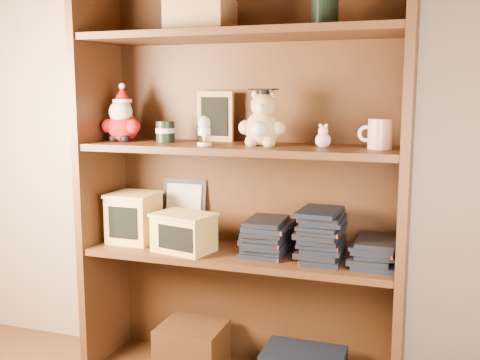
% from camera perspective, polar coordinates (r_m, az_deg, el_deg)
% --- Properties ---
extents(bookcase, '(1.20, 0.35, 1.60)m').
position_cam_1_polar(bookcase, '(2.11, 0.37, -0.90)').
color(bookcase, '#4C2B15').
rests_on(bookcase, ground).
extents(shelf_lower, '(1.14, 0.33, 0.02)m').
position_cam_1_polar(shelf_lower, '(2.12, 0.00, -7.56)').
color(shelf_lower, '#4C2B15').
rests_on(shelf_lower, ground).
extents(shelf_upper, '(1.14, 0.33, 0.02)m').
position_cam_1_polar(shelf_upper, '(2.04, 0.00, 3.26)').
color(shelf_upper, '#4C2B15').
rests_on(shelf_upper, ground).
extents(santa_plush, '(0.16, 0.12, 0.23)m').
position_cam_1_polar(santa_plush, '(2.23, -11.89, 6.03)').
color(santa_plush, '#A50F0F').
rests_on(santa_plush, shelf_upper).
extents(teachers_tin, '(0.07, 0.07, 0.08)m').
position_cam_1_polar(teachers_tin, '(2.15, -7.59, 4.90)').
color(teachers_tin, black).
rests_on(teachers_tin, shelf_upper).
extents(chalkboard_plaque, '(0.15, 0.08, 0.19)m').
position_cam_1_polar(chalkboard_plaque, '(2.19, -2.52, 6.38)').
color(chalkboard_plaque, '#9E7547').
rests_on(chalkboard_plaque, shelf_upper).
extents(egg_cup, '(0.05, 0.05, 0.11)m').
position_cam_1_polar(egg_cup, '(2.01, -3.66, 5.14)').
color(egg_cup, white).
rests_on(egg_cup, shelf_upper).
extents(grad_teddy_bear, '(0.17, 0.15, 0.21)m').
position_cam_1_polar(grad_teddy_bear, '(2.00, 2.32, 5.76)').
color(grad_teddy_bear, tan).
rests_on(grad_teddy_bear, shelf_upper).
extents(pink_figurine, '(0.05, 0.05, 0.08)m').
position_cam_1_polar(pink_figurine, '(1.96, 8.43, 4.23)').
color(pink_figurine, beige).
rests_on(pink_figurine, shelf_upper).
extents(teacher_mug, '(0.11, 0.08, 0.10)m').
position_cam_1_polar(teacher_mug, '(1.94, 13.96, 4.56)').
color(teacher_mug, silver).
rests_on(teacher_mug, shelf_upper).
extents(certificate_frame, '(0.19, 0.05, 0.24)m').
position_cam_1_polar(certificate_frame, '(2.32, -5.69, -2.83)').
color(certificate_frame, black).
rests_on(certificate_frame, shelf_lower).
extents(treats_box, '(0.18, 0.18, 0.20)m').
position_cam_1_polar(treats_box, '(2.27, -10.72, -3.71)').
color(treats_box, '#DEB45B').
rests_on(treats_box, shelf_lower).
extents(pencils_box, '(0.25, 0.20, 0.14)m').
position_cam_1_polar(pencils_box, '(2.11, -5.72, -5.28)').
color(pencils_box, '#DEB45B').
rests_on(pencils_box, shelf_lower).
extents(book_stack_left, '(0.14, 0.20, 0.13)m').
position_cam_1_polar(book_stack_left, '(2.07, 2.77, -5.79)').
color(book_stack_left, black).
rests_on(book_stack_left, shelf_lower).
extents(book_stack_mid, '(0.14, 0.20, 0.18)m').
position_cam_1_polar(book_stack_mid, '(2.02, 8.34, -5.54)').
color(book_stack_mid, black).
rests_on(book_stack_mid, shelf_lower).
extents(book_stack_right, '(0.14, 0.20, 0.10)m').
position_cam_1_polar(book_stack_right, '(2.01, 13.39, -6.97)').
color(book_stack_right, black).
rests_on(book_stack_right, shelf_lower).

